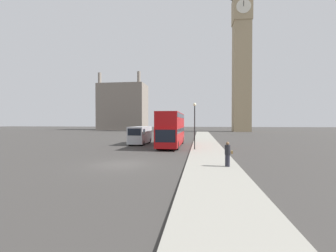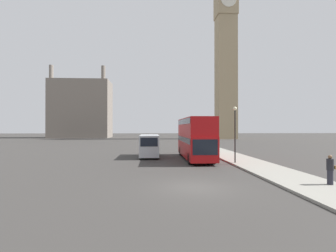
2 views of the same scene
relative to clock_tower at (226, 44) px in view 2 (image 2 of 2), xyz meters
The scene contains 8 objects.
ground_plane 75.22m from the clock_tower, 107.38° to the right, with size 300.00×300.00×0.00m, color #383533.
sidewalk_strip 73.60m from the clock_tower, 101.76° to the right, with size 3.82×120.00×0.15m.
clock_tower is the anchor object (origin of this frame).
building_block_distant 53.64m from the clock_tower, 165.16° to the left, with size 20.15×11.55×24.33m.
red_double_decker_bus 61.89m from the clock_tower, 109.33° to the right, with size 2.62×11.40×4.52m.
white_van 62.13m from the clock_tower, 115.09° to the right, with size 2.22×6.18×2.61m.
pedestrian 73.45m from the clock_tower, 100.81° to the right, with size 0.55×0.39×1.73m.
street_lamp 64.13m from the clock_tower, 105.04° to the right, with size 0.36×0.36×5.34m.
Camera 2 is at (-2.43, -15.20, 3.47)m, focal length 28.00 mm.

